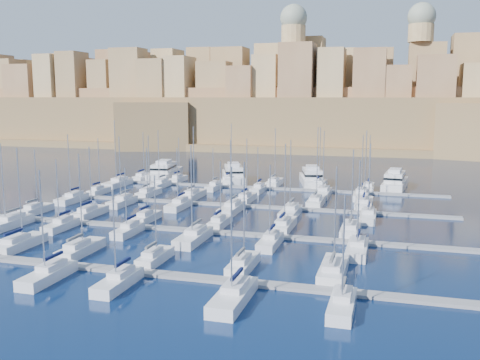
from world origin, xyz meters
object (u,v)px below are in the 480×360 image
(sailboat_2, at_px, (81,249))
(sailboat_4, at_px, (243,264))
(motor_yacht_c, at_px, (312,178))
(motor_yacht_b, at_px, (233,174))
(motor_yacht_d, at_px, (395,182))
(motor_yacht_a, at_px, (165,171))

(sailboat_2, relative_size, sailboat_4, 1.02)
(sailboat_2, xyz_separation_m, motor_yacht_c, (22.82, 70.22, 0.98))
(sailboat_2, xyz_separation_m, motor_yacht_b, (1.71, 70.45, 0.98))
(sailboat_4, bearing_deg, motor_yacht_d, 74.84)
(motor_yacht_a, distance_m, motor_yacht_d, 61.77)
(sailboat_4, xyz_separation_m, motor_yacht_a, (-42.75, 71.36, 0.98))
(motor_yacht_d, bearing_deg, motor_yacht_a, 178.88)
(sailboat_4, distance_m, motor_yacht_b, 74.29)
(motor_yacht_c, height_order, motor_yacht_d, same)
(motor_yacht_b, xyz_separation_m, motor_yacht_d, (41.57, -0.61, 0.00))
(motor_yacht_b, bearing_deg, motor_yacht_c, -0.61)
(motor_yacht_b, bearing_deg, motor_yacht_a, 178.32)
(sailboat_2, height_order, sailboat_4, sailboat_2)
(motor_yacht_b, relative_size, motor_yacht_d, 1.09)
(motor_yacht_b, height_order, motor_yacht_c, same)
(motor_yacht_b, distance_m, motor_yacht_c, 21.11)
(motor_yacht_a, bearing_deg, sailboat_4, -59.07)
(motor_yacht_c, bearing_deg, motor_yacht_b, 179.39)
(motor_yacht_a, height_order, motor_yacht_d, same)
(sailboat_4, distance_m, motor_yacht_c, 70.57)
(sailboat_4, relative_size, motor_yacht_a, 0.74)
(motor_yacht_b, relative_size, motor_yacht_c, 1.03)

